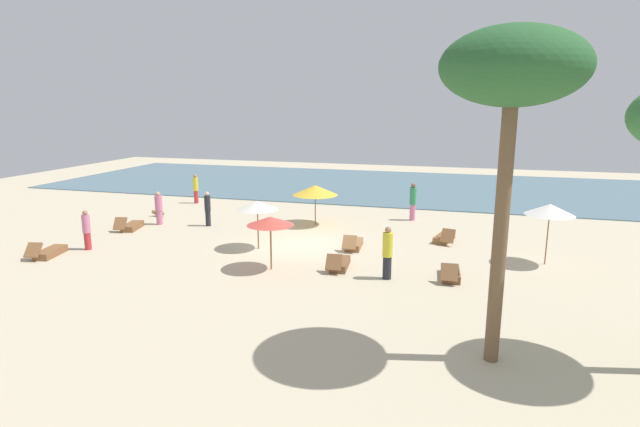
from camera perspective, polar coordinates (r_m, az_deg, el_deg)
ground_plane at (r=21.93m, az=-1.65°, el=-3.65°), size 60.00×60.00×0.00m
ocean_water at (r=38.12m, az=6.07°, el=3.18°), size 48.00×16.00×0.06m
umbrella_0 at (r=25.33m, az=-0.54°, el=2.65°), size 2.27×2.27×2.03m
umbrella_1 at (r=18.48m, az=-5.61°, el=-0.85°), size 1.73×1.73×2.00m
umbrella_2 at (r=20.78m, az=24.45°, el=0.41°), size 1.81×1.81×2.35m
umbrella_3 at (r=21.20m, az=-7.06°, el=0.89°), size 1.73×1.73×2.04m
lounger_0 at (r=18.99m, az=2.20°, el=-5.67°), size 0.74×1.75×0.67m
lounger_1 at (r=23.14m, az=-28.20°, el=-3.85°), size 0.92×1.78×0.68m
lounger_2 at (r=18.49m, az=14.49°, el=-6.54°), size 0.69×1.72×0.69m
lounger_3 at (r=23.21m, az=13.84°, el=-2.67°), size 0.97×1.76×0.71m
lounger_4 at (r=26.35m, az=-20.46°, el=-1.33°), size 0.98×1.77×0.70m
lounger_5 at (r=21.58m, az=3.81°, el=-3.47°), size 0.71×1.74×0.67m
person_0 at (r=26.90m, az=10.40°, el=1.34°), size 0.40×0.40×1.97m
person_1 at (r=25.86m, az=-12.53°, el=0.55°), size 0.40×0.40×1.74m
person_2 at (r=17.78m, az=7.60°, el=-4.38°), size 0.49×0.49×1.88m
person_3 at (r=23.30m, az=-24.77°, el=-1.68°), size 0.44×0.44×1.69m
person_4 at (r=26.83m, az=-17.68°, el=0.58°), size 0.47×0.47×1.68m
person_5 at (r=31.98m, az=-13.80°, el=2.77°), size 0.33×0.33×1.80m
palm_0 at (r=11.89m, az=20.89°, el=14.51°), size 3.13×3.13×7.65m
dog at (r=28.89m, az=-17.74°, el=0.04°), size 0.76×0.36×0.35m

